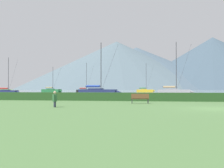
% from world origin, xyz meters
% --- Properties ---
extents(ground_plane, '(1000.00, 1000.00, 0.00)m').
position_xyz_m(ground_plane, '(0.00, 0.00, 0.00)').
color(ground_plane, '#517A42').
extents(harbor_water, '(320.00, 246.00, 0.00)m').
position_xyz_m(harbor_water, '(0.00, 137.00, 0.00)').
color(harbor_water, '#8C9EA3').
rests_on(harbor_water, ground_plane).
extents(hedge_line, '(80.00, 1.20, 0.98)m').
position_xyz_m(hedge_line, '(0.00, 11.00, 0.49)').
color(hedge_line, '#284C23').
rests_on(hedge_line, ground_plane).
extents(sailboat_slip_0, '(8.87, 3.61, 10.10)m').
position_xyz_m(sailboat_slip_0, '(-44.44, 78.18, 0.72)').
color(sailboat_slip_0, '#236B38').
rests_on(sailboat_slip_0, harbor_water).
extents(sailboat_slip_1, '(7.89, 2.76, 11.83)m').
position_xyz_m(sailboat_slip_1, '(-8.31, 88.49, 0.67)').
color(sailboat_slip_1, gold).
rests_on(sailboat_slip_1, harbor_water).
extents(sailboat_slip_2, '(9.39, 3.21, 11.44)m').
position_xyz_m(sailboat_slip_2, '(-16.32, 35.91, 0.77)').
color(sailboat_slip_2, navy).
rests_on(sailboat_slip_2, harbor_water).
extents(sailboat_slip_4, '(7.52, 2.44, 11.33)m').
position_xyz_m(sailboat_slip_4, '(-30.65, 77.75, 0.64)').
color(sailboat_slip_4, black).
rests_on(sailboat_slip_4, harbor_water).
extents(sailboat_slip_6, '(8.87, 2.83, 12.94)m').
position_xyz_m(sailboat_slip_6, '(0.41, 46.17, 0.75)').
color(sailboat_slip_6, '#9E9EA3').
rests_on(sailboat_slip_6, harbor_water).
extents(sailboat_slip_10, '(7.08, 2.17, 10.06)m').
position_xyz_m(sailboat_slip_10, '(-44.85, 47.32, 0.60)').
color(sailboat_slip_10, navy).
rests_on(sailboat_slip_10, harbor_water).
extents(park_bench_near_path, '(1.75, 0.65, 0.95)m').
position_xyz_m(park_bench_near_path, '(-5.62, 5.83, 0.53)').
color(park_bench_near_path, brown).
rests_on(park_bench_near_path, ground_plane).
extents(person_seated_viewer, '(0.36, 0.57, 1.25)m').
position_xyz_m(person_seated_viewer, '(-11.82, -0.43, 0.69)').
color(person_seated_viewer, '#2D3347').
rests_on(person_seated_viewer, ground_plane).
extents(distant_hill_west_ridge, '(284.25, 284.25, 62.57)m').
position_xyz_m(distant_hill_west_ridge, '(-31.52, 369.08, 31.28)').
color(distant_hill_west_ridge, '#4C6070').
rests_on(distant_hill_west_ridge, ground_plane).
extents(distant_hill_east_ridge, '(282.74, 282.74, 69.29)m').
position_xyz_m(distant_hill_east_ridge, '(-58.98, 352.85, 34.64)').
color(distant_hill_east_ridge, slate).
rests_on(distant_hill_east_ridge, ground_plane).
extents(distant_hill_far_shoulder, '(251.09, 251.09, 73.64)m').
position_xyz_m(distant_hill_far_shoulder, '(75.59, 365.37, 36.82)').
color(distant_hill_far_shoulder, '#425666').
rests_on(distant_hill_far_shoulder, ground_plane).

